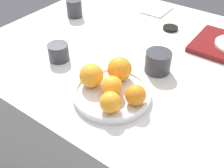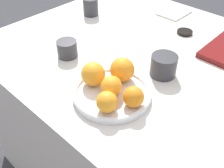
{
  "view_description": "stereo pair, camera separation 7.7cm",
  "coord_description": "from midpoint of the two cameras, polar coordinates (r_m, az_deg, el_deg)",
  "views": [
    {
      "loc": [
        0.43,
        -0.76,
        1.28
      ],
      "look_at": [
        0.08,
        -0.28,
        0.79
      ],
      "focal_mm": 42.0,
      "sensor_mm": 36.0,
      "label": 1
    },
    {
      "loc": [
        0.49,
        -0.71,
        1.28
      ],
      "look_at": [
        0.08,
        -0.28,
        0.79
      ],
      "focal_mm": 42.0,
      "sensor_mm": 36.0,
      "label": 2
    }
  ],
  "objects": [
    {
      "name": "orange_0",
      "position": [
        0.76,
        2.75,
        -0.63
      ],
      "size": [
        0.06,
        0.06,
        0.06
      ],
      "color": "orange",
      "rests_on": "fruit_platter"
    },
    {
      "name": "soy_dish",
      "position": [
        1.18,
        17.41,
        10.66
      ],
      "size": [
        0.07,
        0.07,
        0.01
      ],
      "color": "black",
      "rests_on": "table"
    },
    {
      "name": "cup_0",
      "position": [
        1.28,
        -2.9,
        16.42
      ],
      "size": [
        0.07,
        0.07,
        0.08
      ],
      "color": "#333338",
      "rests_on": "table"
    },
    {
      "name": "orange_4",
      "position": [
        0.72,
        1.94,
        -4.08
      ],
      "size": [
        0.06,
        0.06,
        0.06
      ],
      "color": "orange",
      "rests_on": "fruit_platter"
    },
    {
      "name": "cup_2",
      "position": [
        0.97,
        -7.5,
        7.54
      ],
      "size": [
        0.07,
        0.07,
        0.06
      ],
      "color": "#333338",
      "rests_on": "table"
    },
    {
      "name": "orange_2",
      "position": [
        0.8,
        -1.39,
        2.08
      ],
      "size": [
        0.07,
        0.07,
        0.07
      ],
      "color": "orange",
      "rests_on": "fruit_platter"
    },
    {
      "name": "cup_1",
      "position": [
        0.89,
        13.62,
        3.84
      ],
      "size": [
        0.09,
        0.09,
        0.07
      ],
      "color": "#333338",
      "rests_on": "table"
    },
    {
      "name": "napkin",
      "position": [
        1.34,
        15.03,
        14.68
      ],
      "size": [
        0.11,
        0.14,
        0.01
      ],
      "color": "silver",
      "rests_on": "table"
    },
    {
      "name": "fruit_platter",
      "position": [
        0.79,
        2.77,
        -2.21
      ],
      "size": [
        0.24,
        0.24,
        0.02
      ],
      "color": "silver",
      "rests_on": "table"
    },
    {
      "name": "orange_1",
      "position": [
        0.82,
        4.93,
        3.02
      ],
      "size": [
        0.08,
        0.08,
        0.08
      ],
      "color": "orange",
      "rests_on": "fruit_platter"
    },
    {
      "name": "ground_plane",
      "position": [
        1.55,
        6.74,
        -16.8
      ],
      "size": [
        12.0,
        12.0,
        0.0
      ],
      "primitive_type": "plane",
      "color": "#38383D"
    },
    {
      "name": "table",
      "position": [
        1.26,
        8.01,
        -7.38
      ],
      "size": [
        1.17,
        0.97,
        0.74
      ],
      "color": "silver",
      "rests_on": "ground_plane"
    },
    {
      "name": "orange_3",
      "position": [
        0.74,
        7.69,
        -2.93
      ],
      "size": [
        0.06,
        0.06,
        0.06
      ],
      "color": "orange",
      "rests_on": "fruit_platter"
    }
  ]
}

